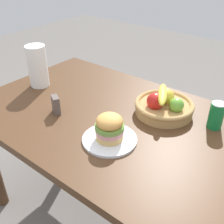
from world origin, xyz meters
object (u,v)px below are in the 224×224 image
soda_can (216,116)px  napkin_holder (56,105)px  fruit_basket (164,105)px  paper_towel_roll (37,66)px  plate (110,139)px  sandwich (110,127)px

soda_can → napkin_holder: soda_can is taller
fruit_basket → napkin_holder: 0.53m
paper_towel_roll → plate: bearing=-13.4°
plate → fruit_basket: bearing=77.9°
paper_towel_roll → napkin_holder: 0.35m
paper_towel_roll → soda_can: bearing=12.7°
plate → fruit_basket: (0.07, 0.34, 0.04)m
napkin_holder → plate: bearing=26.2°
plate → soda_can: bearing=50.1°
sandwich → soda_can: sandwich is taller
sandwich → paper_towel_roll: (-0.65, 0.16, 0.05)m
napkin_holder → sandwich: bearing=26.2°
plate → soda_can: 0.49m
sandwich → napkin_holder: sandwich is taller
fruit_basket → plate: bearing=-102.1°
napkin_holder → paper_towel_roll: bearing=-176.8°
paper_towel_roll → napkin_holder: bearing=-25.0°
plate → fruit_basket: size_ratio=0.81×
plate → sandwich: 0.06m
sandwich → paper_towel_roll: size_ratio=0.52×
plate → paper_towel_roll: 0.68m
sandwich → soda_can: (0.31, 0.37, -0.01)m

